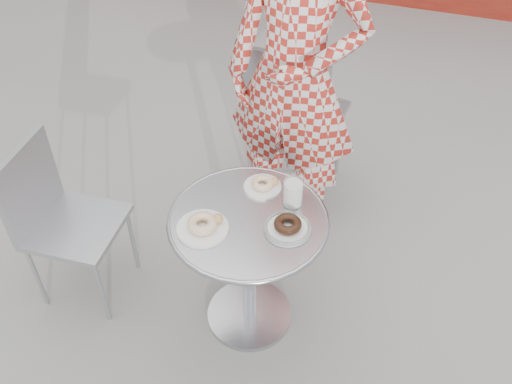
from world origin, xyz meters
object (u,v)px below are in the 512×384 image
(bistro_table, at_px, (249,246))
(plate_checker, at_px, (288,227))
(plate_near, at_px, (203,226))
(milk_cup, at_px, (293,192))
(plate_far, at_px, (263,185))
(chair_far, at_px, (295,144))
(chair_left, at_px, (82,250))
(seated_person, at_px, (296,76))

(bistro_table, distance_m, plate_checker, 0.24)
(plate_near, bearing_deg, milk_cup, 40.89)
(plate_far, relative_size, milk_cup, 1.21)
(plate_checker, relative_size, milk_cup, 1.44)
(milk_cup, bearing_deg, plate_checker, -81.64)
(chair_far, relative_size, plate_far, 5.99)
(chair_left, xyz_separation_m, plate_far, (0.82, 0.26, 0.43))
(chair_far, distance_m, milk_cup, 0.97)
(chair_far, bearing_deg, bistro_table, 100.41)
(plate_far, xyz_separation_m, plate_checker, (0.17, -0.20, -0.00))
(plate_far, bearing_deg, bistro_table, -90.04)
(plate_far, bearing_deg, seated_person, 90.88)
(chair_far, relative_size, milk_cup, 7.28)
(plate_checker, bearing_deg, seated_person, 103.97)
(chair_far, bearing_deg, plate_checker, 109.75)
(plate_far, distance_m, milk_cup, 0.16)
(chair_left, distance_m, plate_near, 0.80)
(plate_near, bearing_deg, plate_far, 64.29)
(seated_person, xyz_separation_m, plate_far, (0.01, -0.49, -0.24))
(plate_near, bearing_deg, bistro_table, 37.16)
(plate_far, distance_m, plate_near, 0.34)
(bistro_table, xyz_separation_m, plate_near, (-0.15, -0.11, 0.18))
(chair_far, bearing_deg, chair_left, 61.19)
(chair_far, height_order, chair_left, chair_far)
(plate_checker, distance_m, milk_cup, 0.16)
(bistro_table, xyz_separation_m, chair_far, (-0.06, 0.98, -0.21))
(chair_far, relative_size, plate_checker, 5.06)
(bistro_table, xyz_separation_m, seated_person, (-0.01, 0.69, 0.42))
(plate_far, xyz_separation_m, milk_cup, (0.14, -0.05, 0.05))
(plate_far, bearing_deg, plate_near, -115.71)
(seated_person, bearing_deg, plate_near, -92.38)
(bistro_table, distance_m, plate_near, 0.26)
(chair_far, height_order, plate_far, chair_far)
(seated_person, bearing_deg, plate_far, -81.62)
(seated_person, relative_size, plate_near, 8.99)
(plate_far, bearing_deg, milk_cup, -20.32)
(chair_far, xyz_separation_m, seated_person, (0.05, -0.29, 0.62))
(seated_person, distance_m, plate_near, 0.84)
(chair_far, bearing_deg, plate_far, 101.29)
(seated_person, xyz_separation_m, plate_checker, (0.17, -0.70, -0.24))
(chair_left, distance_m, milk_cup, 1.09)
(plate_far, height_order, milk_cup, milk_cup)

